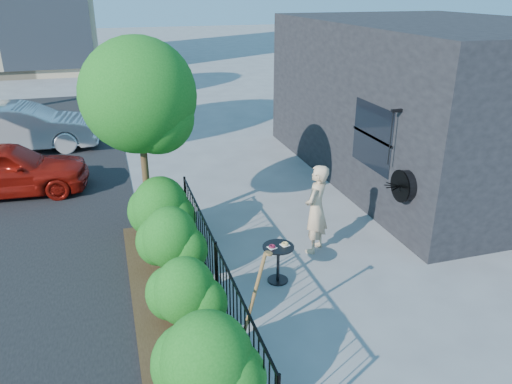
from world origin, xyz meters
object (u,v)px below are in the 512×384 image
object	(u,v)px
cafe_table	(278,257)
car_red	(5,169)
patio_tree	(143,103)
shovel	(251,305)
car_silver	(23,127)
woman	(316,209)

from	to	relation	value
cafe_table	car_red	world-z (taller)	car_red
patio_tree	shovel	xyz separation A→B (m)	(0.98, -3.92, -2.10)
cafe_table	patio_tree	bearing A→B (deg)	127.42
car_red	car_silver	size ratio (longest dim) A/B	0.87
woman	car_red	world-z (taller)	woman
cafe_table	woman	xyz separation A→B (m)	(1.05, 0.84, 0.40)
woman	car_silver	distance (m)	10.56
shovel	cafe_table	bearing A→B (deg)	58.06
shovel	patio_tree	bearing A→B (deg)	103.98
car_red	shovel	bearing A→B (deg)	-145.94
cafe_table	woman	distance (m)	1.40
cafe_table	car_red	size ratio (longest dim) A/B	0.19
woman	shovel	world-z (taller)	woman
car_red	cafe_table	bearing A→B (deg)	-134.41
patio_tree	cafe_table	bearing A→B (deg)	-52.58
patio_tree	cafe_table	distance (m)	3.86
patio_tree	car_red	distance (m)	5.00
woman	car_silver	bearing A→B (deg)	-98.87
shovel	car_red	size ratio (longest dim) A/B	0.39
car_red	car_silver	world-z (taller)	car_silver
patio_tree	car_silver	world-z (taller)	patio_tree
car_silver	car_red	bearing A→B (deg)	-176.73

